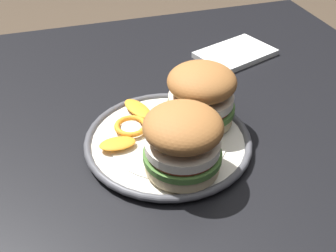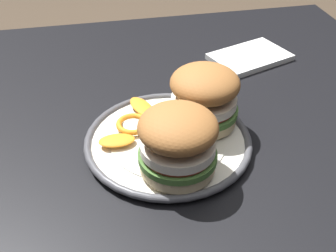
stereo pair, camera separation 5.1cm
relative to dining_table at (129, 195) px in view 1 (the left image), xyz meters
name	(u,v)px [view 1 (the left image)]	position (x,y,z in m)	size (l,w,h in m)	color
dining_table	(129,195)	(0.00, 0.00, 0.00)	(1.22, 1.07, 0.72)	black
dinner_plate	(168,141)	(0.07, 0.01, 0.10)	(0.27, 0.27, 0.02)	silver
sandwich_half_left	(201,94)	(0.14, 0.04, 0.16)	(0.16, 0.16, 0.10)	beige
sandwich_half_right	(183,140)	(0.07, -0.07, 0.16)	(0.16, 0.16, 0.10)	beige
orange_peel_curled	(131,126)	(0.02, 0.05, 0.11)	(0.06, 0.06, 0.01)	orange
orange_peel_strip_long	(138,108)	(0.04, 0.09, 0.11)	(0.05, 0.08, 0.01)	orange
orange_peel_strip_short	(117,144)	(-0.01, 0.01, 0.11)	(0.06, 0.03, 0.01)	orange
folded_napkin	(235,54)	(0.31, 0.26, 0.09)	(0.16, 0.11, 0.01)	white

